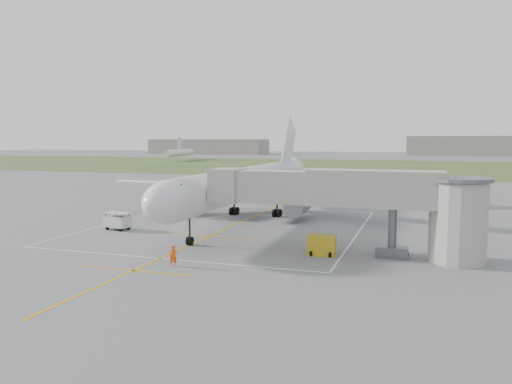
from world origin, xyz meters
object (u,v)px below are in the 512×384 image
(ramp_worker_nose, at_px, (173,256))
(jet_bridge, at_px, (365,199))
(baggage_cart, at_px, (118,221))
(ramp_worker_wing, at_px, (160,210))
(gpu_unit, at_px, (322,245))
(airliner, at_px, (245,184))

(ramp_worker_nose, bearing_deg, jet_bridge, 5.17)
(jet_bridge, bearing_deg, baggage_cart, 172.02)
(jet_bridge, xyz_separation_m, ramp_worker_nose, (-13.51, -8.39, -3.93))
(baggage_cart, bearing_deg, ramp_worker_nose, -31.82)
(ramp_worker_nose, xyz_separation_m, ramp_worker_wing, (-12.79, 20.78, 0.15))
(jet_bridge, height_order, ramp_worker_wing, jet_bridge)
(jet_bridge, distance_m, ramp_worker_nose, 16.38)
(gpu_unit, xyz_separation_m, ramp_worker_wing, (-22.94, 13.49, 0.12))
(gpu_unit, relative_size, baggage_cart, 0.78)
(baggage_cart, distance_m, ramp_worker_wing, 8.66)
(gpu_unit, xyz_separation_m, baggage_cart, (-23.27, 4.83, 0.12))
(gpu_unit, relative_size, ramp_worker_wing, 1.20)
(gpu_unit, distance_m, ramp_worker_nose, 12.50)
(jet_bridge, xyz_separation_m, baggage_cart, (-26.63, 3.73, -3.78))
(airliner, relative_size, jet_bridge, 2.00)
(airliner, height_order, baggage_cart, airliner)
(baggage_cart, distance_m, ramp_worker_nose, 17.86)
(jet_bridge, bearing_deg, ramp_worker_nose, -148.17)
(baggage_cart, bearing_deg, airliner, 54.85)
(jet_bridge, height_order, baggage_cart, jet_bridge)
(gpu_unit, height_order, ramp_worker_nose, gpu_unit)
(airliner, bearing_deg, ramp_worker_wing, -170.03)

